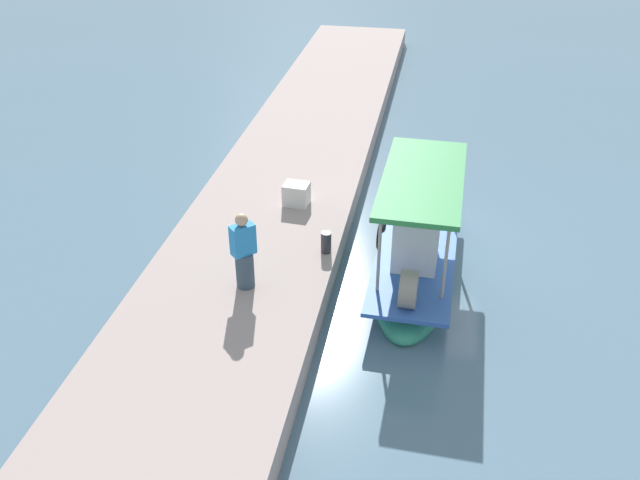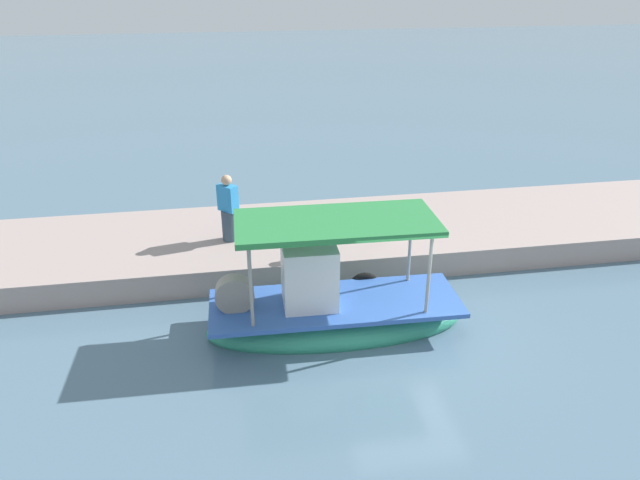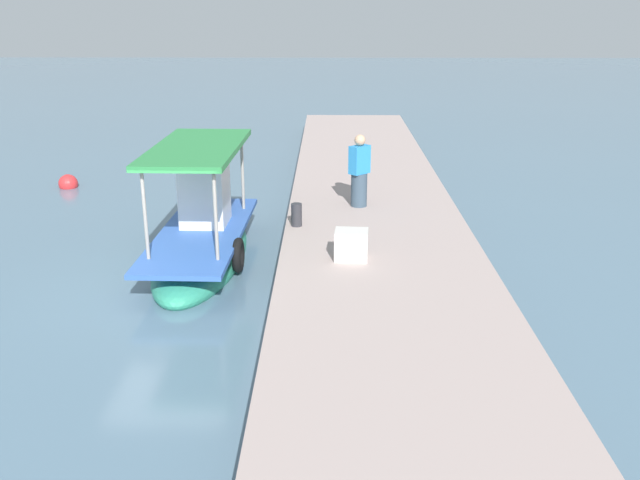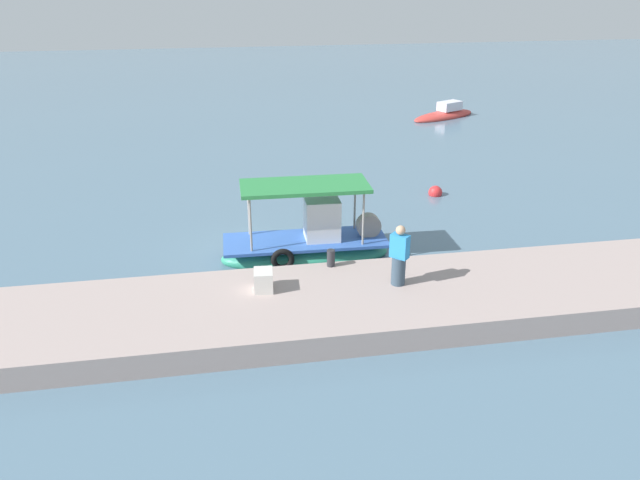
# 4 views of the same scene
# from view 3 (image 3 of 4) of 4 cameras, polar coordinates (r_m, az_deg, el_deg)

# --- Properties ---
(ground_plane) EXTENTS (120.00, 120.00, 0.00)m
(ground_plane) POSITION_cam_3_polar(r_m,az_deg,el_deg) (14.48, -12.48, -3.64)
(ground_plane) COLOR slate
(dock_quay) EXTENTS (36.00, 4.09, 0.67)m
(dock_quay) POSITION_cam_3_polar(r_m,az_deg,el_deg) (14.02, 5.10, -2.54)
(dock_quay) COLOR #A6928D
(dock_quay) RESTS_ON ground_plane
(main_fishing_boat) EXTENTS (5.56, 1.96, 2.92)m
(main_fishing_boat) POSITION_cam_3_polar(r_m,az_deg,el_deg) (15.63, -9.48, 0.12)
(main_fishing_boat) COLOR #2F9471
(main_fishing_boat) RESTS_ON ground_plane
(fisherman_near_bollard) EXTENTS (0.55, 0.55, 1.76)m
(fisherman_near_bollard) POSITION_cam_3_polar(r_m,az_deg,el_deg) (17.04, 3.21, 5.36)
(fisherman_near_bollard) COLOR #364859
(fisherman_near_bollard) RESTS_ON dock_quay
(mooring_bollard) EXTENTS (0.24, 0.24, 0.51)m
(mooring_bollard) POSITION_cam_3_polar(r_m,az_deg,el_deg) (15.60, -1.91, 2.06)
(mooring_bollard) COLOR #2D2D33
(mooring_bollard) RESTS_ON dock_quay
(cargo_crate) EXTENTS (0.56, 0.67, 0.58)m
(cargo_crate) POSITION_cam_3_polar(r_m,az_deg,el_deg) (13.58, 2.56, -0.39)
(cargo_crate) COLOR silver
(cargo_crate) RESTS_ON dock_quay
(marker_buoy) EXTENTS (0.58, 0.58, 0.58)m
(marker_buoy) POSITION_cam_3_polar(r_m,az_deg,el_deg) (22.92, -19.77, 4.32)
(marker_buoy) COLOR red
(marker_buoy) RESTS_ON ground_plane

